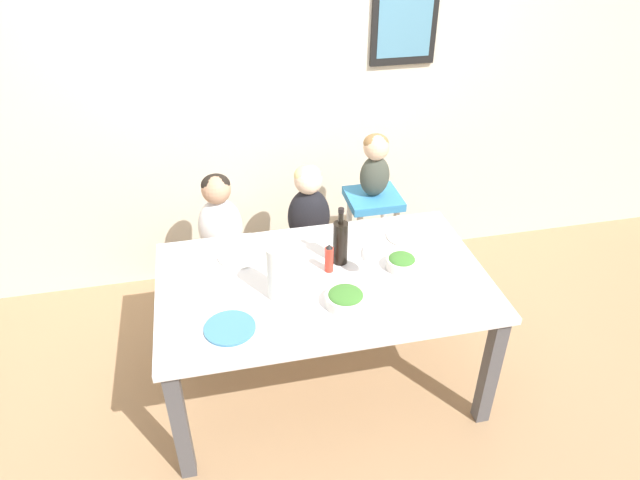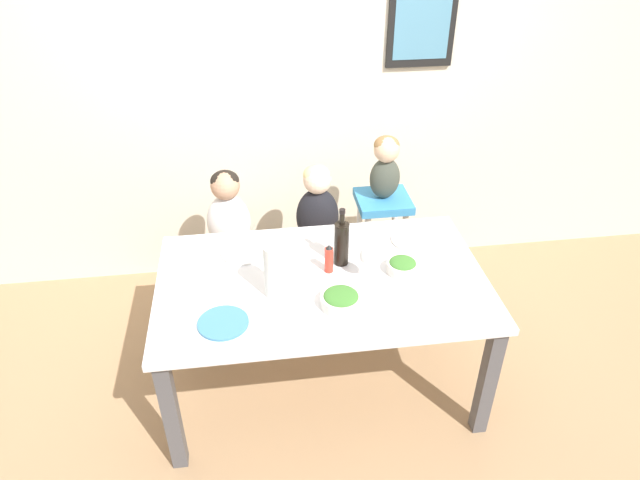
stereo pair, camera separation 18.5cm
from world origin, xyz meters
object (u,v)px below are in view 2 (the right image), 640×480
object	(u,v)px
salad_bowl_small	(402,266)
dinner_plate_back_left	(243,252)
chair_far_center	(318,252)
paper_towel_roll	(276,270)
dinner_plate_front_left	(223,323)
dinner_plate_back_right	(412,240)
person_baby_right	(386,164)
wine_bottle	(342,242)
chair_right_highchair	(382,223)
person_child_center	(317,205)
chair_far_left	(233,258)
salad_bowl_large	(341,299)
person_child_left	(228,211)
wine_glass_near	(368,256)

from	to	relation	value
salad_bowl_small	dinner_plate_back_left	world-z (taller)	salad_bowl_small
chair_far_center	paper_towel_roll	distance (m)	0.99
dinner_plate_front_left	dinner_plate_back_right	xyz separation A→B (m)	(1.01, 0.53, 0.00)
chair_far_center	salad_bowl_small	bearing A→B (deg)	-65.19
person_baby_right	wine_bottle	bearing A→B (deg)	-120.92
dinner_plate_back_left	chair_right_highchair	bearing A→B (deg)	27.43
person_child_center	salad_bowl_small	bearing A→B (deg)	-65.23
dinner_plate_front_left	chair_far_center	bearing A→B (deg)	60.71
chair_far_left	person_child_center	size ratio (longest dim) A/B	0.88
person_baby_right	dinner_plate_back_right	bearing A→B (deg)	-83.06
person_child_center	wine_bottle	distance (m)	0.62
person_baby_right	dinner_plate_back_right	world-z (taller)	person_baby_right
salad_bowl_large	dinner_plate_back_right	bearing A→B (deg)	45.27
salad_bowl_small	person_child_left	bearing A→B (deg)	140.22
person_baby_right	salad_bowl_small	distance (m)	0.75
person_child_center	salad_bowl_small	xyz separation A→B (m)	(0.33, -0.72, 0.04)
chair_far_center	salad_bowl_small	size ratio (longest dim) A/B	2.93
person_child_left	dinner_plate_front_left	size ratio (longest dim) A/B	2.26
wine_bottle	dinner_plate_back_right	bearing A→B (deg)	19.18
person_child_center	wine_bottle	world-z (taller)	wine_bottle
dinner_plate_back_right	person_child_left	bearing A→B (deg)	155.27
chair_far_left	paper_towel_roll	world-z (taller)	paper_towel_roll
person_baby_right	salad_bowl_large	size ratio (longest dim) A/B	2.05
chair_far_center	salad_bowl_small	distance (m)	0.88
chair_far_center	wine_glass_near	xyz separation A→B (m)	(0.15, -0.75, 0.47)
chair_far_center	wine_glass_near	bearing A→B (deg)	-79.01
person_child_left	paper_towel_roll	bearing A→B (deg)	-74.00
person_child_center	dinner_plate_back_left	bearing A→B (deg)	-135.56
dinner_plate_front_left	salad_bowl_small	bearing A→B (deg)	16.88
person_child_center	dinner_plate_back_left	xyz separation A→B (m)	(-0.46, -0.45, 0.01)
chair_far_center	dinner_plate_back_left	size ratio (longest dim) A/B	2.00
chair_right_highchair	dinner_plate_back_left	world-z (taller)	chair_right_highchair
wine_bottle	dinner_plate_front_left	world-z (taller)	wine_bottle
salad_bowl_small	dinner_plate_back_left	xyz separation A→B (m)	(-0.79, 0.27, -0.03)
chair_right_highchair	paper_towel_roll	size ratio (longest dim) A/B	2.68
chair_far_center	dinner_plate_back_left	world-z (taller)	dinner_plate_back_left
wine_bottle	dinner_plate_back_right	world-z (taller)	wine_bottle
wine_bottle	dinner_plate_front_left	size ratio (longest dim) A/B	1.39
dinner_plate_back_left	chair_far_center	bearing A→B (deg)	44.36
chair_far_left	dinner_plate_back_left	bearing A→B (deg)	-80.28
chair_far_center	salad_bowl_small	xyz separation A→B (m)	(0.33, -0.72, 0.38)
paper_towel_roll	salad_bowl_small	distance (m)	0.65
salad_bowl_large	dinner_plate_front_left	distance (m)	0.54
salad_bowl_large	salad_bowl_small	bearing A→B (deg)	31.77
person_baby_right	salad_bowl_small	size ratio (longest dim) A/B	2.50
dinner_plate_front_left	dinner_plate_back_right	size ratio (longest dim) A/B	1.00
chair_far_left	dinner_plate_front_left	size ratio (longest dim) A/B	2.00
person_child_center	salad_bowl_small	world-z (taller)	person_child_center
person_baby_right	dinner_plate_front_left	world-z (taller)	person_baby_right
chair_far_left	chair_right_highchair	bearing A→B (deg)	0.00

